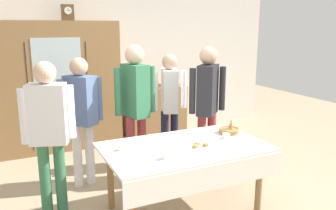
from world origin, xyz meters
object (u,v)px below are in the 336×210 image
(bookshelf_low, at_px, (155,111))
(person_beside_shelf, at_px, (170,99))
(mantel_clock, at_px, (68,13))
(person_behind_table_right, at_px, (81,110))
(dining_table, at_px, (186,156))
(person_near_right_end, at_px, (135,100))
(spoon_near_left, at_px, (175,151))
(bread_basket, at_px, (229,130))
(pastry_plate, at_px, (200,147))
(person_behind_table_left, at_px, (207,99))
(person_by_cabinet, at_px, (49,126))
(spoon_far_right, at_px, (213,135))
(wall_cabinet, at_px, (57,87))
(tea_cup_front_edge, at_px, (226,137))
(book_stack, at_px, (155,85))
(tea_cup_mid_right, at_px, (165,157))
(tea_cup_near_right, at_px, (121,148))

(bookshelf_low, distance_m, person_beside_shelf, 1.51)
(mantel_clock, bearing_deg, person_behind_table_right, -96.28)
(dining_table, relative_size, person_near_right_end, 0.97)
(spoon_near_left, bearing_deg, mantel_clock, 100.82)
(bread_basket, xyz_separation_m, person_near_right_end, (-0.86, 0.75, 0.29))
(pastry_plate, relative_size, person_behind_table_left, 0.17)
(mantel_clock, bearing_deg, bookshelf_low, 2.02)
(person_near_right_end, height_order, person_by_cabinet, person_near_right_end)
(bookshelf_low, height_order, spoon_far_right, bookshelf_low)
(mantel_clock, distance_m, spoon_far_right, 2.98)
(wall_cabinet, distance_m, person_by_cabinet, 2.12)
(mantel_clock, height_order, tea_cup_front_edge, mantel_clock)
(book_stack, relative_size, tea_cup_mid_right, 1.68)
(wall_cabinet, xyz_separation_m, person_behind_table_right, (0.07, -1.48, -0.05))
(bread_basket, xyz_separation_m, person_behind_table_right, (-1.49, 0.91, 0.20))
(wall_cabinet, distance_m, tea_cup_mid_right, 2.88)
(person_behind_table_left, bearing_deg, person_by_cabinet, -174.00)
(wall_cabinet, height_order, pastry_plate, wall_cabinet)
(mantel_clock, relative_size, person_by_cabinet, 0.15)
(bookshelf_low, height_order, spoon_near_left, bookshelf_low)
(person_behind_table_left, distance_m, person_by_cabinet, 1.96)
(spoon_far_right, xyz_separation_m, person_behind_table_left, (0.22, 0.49, 0.30))
(spoon_near_left, relative_size, person_behind_table_right, 0.08)
(book_stack, distance_m, tea_cup_mid_right, 3.08)
(tea_cup_front_edge, bearing_deg, wall_cabinet, 119.02)
(book_stack, xyz_separation_m, spoon_far_right, (-0.33, -2.43, -0.17))
(book_stack, bearing_deg, tea_cup_mid_right, -111.53)
(book_stack, distance_m, tea_cup_near_right, 2.85)
(person_by_cabinet, bearing_deg, book_stack, 46.16)
(person_near_right_end, bearing_deg, person_behind_table_left, -15.33)
(tea_cup_front_edge, bearing_deg, spoon_far_right, 106.97)
(tea_cup_mid_right, relative_size, spoon_far_right, 1.09)
(bread_basket, bearing_deg, book_stack, 87.09)
(book_stack, height_order, pastry_plate, book_stack)
(person_behind_table_right, bearing_deg, dining_table, -53.07)
(pastry_plate, height_order, person_behind_table_left, person_behind_table_left)
(tea_cup_front_edge, bearing_deg, spoon_near_left, -170.74)
(spoon_near_left, xyz_separation_m, person_behind_table_left, (0.84, 0.77, 0.30))
(mantel_clock, height_order, spoon_far_right, mantel_clock)
(person_behind_table_left, bearing_deg, tea_cup_front_edge, -103.93)
(tea_cup_front_edge, xyz_separation_m, person_behind_table_right, (-1.35, 1.07, 0.20))
(spoon_far_right, bearing_deg, person_beside_shelf, 92.38)
(bookshelf_low, bearing_deg, dining_table, -106.60)
(dining_table, relative_size, person_behind_table_right, 1.06)
(book_stack, distance_m, bread_basket, 2.45)
(person_behind_table_left, bearing_deg, spoon_near_left, -137.28)
(person_near_right_end, bearing_deg, tea_cup_near_right, -119.77)
(tea_cup_front_edge, height_order, tea_cup_near_right, same)
(spoon_far_right, bearing_deg, tea_cup_mid_right, -151.59)
(person_near_right_end, xyz_separation_m, person_by_cabinet, (-1.07, -0.45, -0.08))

